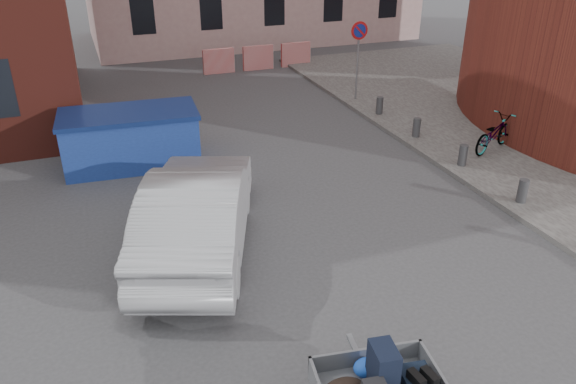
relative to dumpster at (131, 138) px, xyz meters
name	(u,v)px	position (x,y,z in m)	size (l,w,h in m)	color
ground	(294,293)	(1.95, -6.75, -0.73)	(120.00, 120.00, 0.00)	#38383A
sidewalk	(563,139)	(11.95, -2.75, -0.67)	(9.00, 24.00, 0.12)	#474442
no_parking_sign	(359,44)	(7.95, 2.73, 1.28)	(0.60, 0.09, 2.65)	gray
bollards	(463,155)	(7.95, -3.35, -0.34)	(0.22, 9.02, 0.55)	#3A3A3D
barriers	(258,58)	(6.15, 8.25, -0.23)	(4.70, 0.18, 1.00)	red
dumpster	(131,138)	(0.00, 0.00, 0.00)	(3.59, 2.03, 1.46)	navy
silver_car	(198,210)	(0.73, -4.70, 0.12)	(1.80, 5.17, 1.70)	#999AA0
bicycle	(494,133)	(9.34, -2.77, -0.14)	(0.63, 1.82, 0.95)	black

